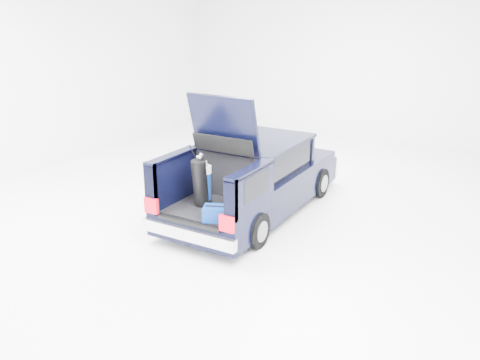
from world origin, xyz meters
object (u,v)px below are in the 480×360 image
Objects in this scene: red_suitcase at (248,190)px; blue_duffel at (218,213)px; car at (256,178)px; black_golf_bag at (200,183)px; blue_golf_bag at (205,185)px.

red_suitcase is 1.09× the size of blue_duffel.
red_suitcase is at bearing 59.37° from blue_duffel.
car reaches higher than black_golf_bag.
blue_golf_bag is at bearing -152.36° from red_suitcase.
black_golf_bag is (-0.70, -0.41, 0.12)m from red_suitcase.
blue_duffel is (0.60, -0.37, -0.30)m from black_golf_bag.
red_suitcase is at bearing 33.35° from black_golf_bag.
car is 7.50× the size of red_suitcase.
red_suitcase is (0.50, -1.19, 0.22)m from car.
red_suitcase is at bearing 7.77° from blue_golf_bag.
black_golf_bag reaches higher than blue_duffel.
blue_duffel is at bearing -55.60° from blue_golf_bag.
blue_golf_bag is 1.38× the size of blue_duffel.
blue_duffel is at bearing -29.11° from black_golf_bag.
blue_golf_bag reaches higher than blue_duffel.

